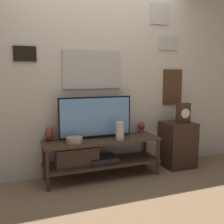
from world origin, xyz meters
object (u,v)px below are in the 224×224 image
(decorative_bust, at_px, (141,127))
(vase_wide_bowl, at_px, (74,140))
(vase_urn_stoneware, at_px, (49,134))
(television, at_px, (96,117))
(mantel_clock, at_px, (183,113))
(vase_tall_ceramic, at_px, (120,131))

(decorative_bust, bearing_deg, vase_wide_bowl, -167.57)
(vase_urn_stoneware, bearing_deg, television, -6.94)
(vase_wide_bowl, height_order, mantel_clock, mantel_clock)
(television, height_order, mantel_clock, television)
(vase_urn_stoneware, bearing_deg, mantel_clock, -6.05)
(vase_urn_stoneware, xyz_separation_m, vase_tall_ceramic, (0.85, -0.27, 0.03))
(television, relative_size, vase_urn_stoneware, 5.63)
(television, xyz_separation_m, decorative_bust, (0.70, 0.07, -0.19))
(vase_wide_bowl, bearing_deg, vase_tall_ceramic, -3.84)
(television, relative_size, vase_tall_ceramic, 4.14)
(mantel_clock, bearing_deg, decorative_bust, 161.01)
(vase_tall_ceramic, distance_m, mantel_clock, 1.01)
(vase_wide_bowl, relative_size, mantel_clock, 0.72)
(vase_urn_stoneware, relative_size, mantel_clock, 0.61)
(television, height_order, vase_urn_stoneware, television)
(vase_wide_bowl, bearing_deg, television, 26.00)
(television, bearing_deg, decorative_bust, 5.64)
(vase_wide_bowl, bearing_deg, decorative_bust, 12.43)
(vase_urn_stoneware, height_order, mantel_clock, mantel_clock)
(decorative_bust, distance_m, mantel_clock, 0.62)
(vase_urn_stoneware, height_order, vase_tall_ceramic, vase_tall_ceramic)
(television, xyz_separation_m, vase_tall_ceramic, (0.26, -0.19, -0.16))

